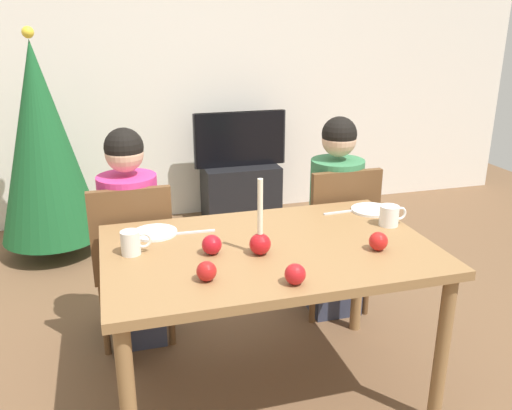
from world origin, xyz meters
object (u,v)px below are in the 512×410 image
object	(u,v)px
apple_far_edge	(212,245)
candle_centerpiece	(260,239)
person_right_child	(335,221)
tv_stand	(241,192)
chair_right	(337,232)
apple_by_right_mug	(207,271)
chair_left	(133,255)
mug_right	(390,215)
plate_left	(155,233)
tv	(240,139)
plate_right	(372,210)
mug_left	(132,243)
dining_table	(269,264)
apple_near_candle	(378,241)
person_left_child	(132,242)
apple_by_left_plate	(295,274)
christmas_tree	(43,143)

from	to	relation	value
apple_far_edge	candle_centerpiece	bearing A→B (deg)	-16.29
person_right_child	tv_stand	size ratio (longest dim) A/B	1.83
chair_right	apple_by_right_mug	distance (m)	1.28
chair_left	mug_right	bearing A→B (deg)	-24.23
person_right_child	plate_left	world-z (taller)	person_right_child
tv_stand	mug_right	xyz separation A→B (m)	(0.16, -2.22, 0.56)
apple_far_edge	person_right_child	bearing A→B (deg)	37.46
mug_right	tv_stand	bearing A→B (deg)	94.13
tv	candle_centerpiece	size ratio (longest dim) A/B	2.43
tv_stand	plate_left	world-z (taller)	plate_left
plate_right	mug_left	world-z (taller)	mug_left
chair_left	mug_left	world-z (taller)	chair_left
dining_table	apple_near_candle	size ratio (longest dim) A/B	17.56
person_left_child	apple_by_left_plate	distance (m)	1.15
christmas_tree	apple_by_left_plate	distance (m)	2.54
mug_left	apple_by_right_mug	distance (m)	0.41
person_right_child	plate_right	xyz separation A→B (m)	(0.03, -0.36, 0.19)
dining_table	christmas_tree	size ratio (longest dim) A/B	0.86
chair_right	christmas_tree	world-z (taller)	christmas_tree
person_left_child	christmas_tree	size ratio (longest dim) A/B	0.72
apple_by_left_plate	person_left_child	bearing A→B (deg)	118.46
chair_right	mug_right	bearing A→B (deg)	-87.78
christmas_tree	apple_by_left_plate	world-z (taller)	christmas_tree
dining_table	chair_left	xyz separation A→B (m)	(-0.55, 0.61, -0.15)
chair_right	christmas_tree	size ratio (longest dim) A/B	0.55
chair_right	apple_by_left_plate	world-z (taller)	chair_right
plate_right	apple_by_right_mug	world-z (taller)	apple_by_right_mug
apple_by_right_mug	apple_far_edge	distance (m)	0.24
tv	apple_by_left_plate	distance (m)	2.70
chair_left	apple_far_edge	bearing A→B (deg)	-64.16
plate_left	apple_near_candle	bearing A→B (deg)	-26.34
person_right_child	christmas_tree	distance (m)	2.14
chair_left	apple_by_right_mug	bearing A→B (deg)	-74.62
tv	candle_centerpiece	distance (m)	2.43
christmas_tree	plate_right	distance (m)	2.39
chair_right	mug_right	distance (m)	0.60
dining_table	apple_by_left_plate	size ratio (longest dim) A/B	17.65
dining_table	candle_centerpiece	distance (m)	0.17
mug_left	apple_far_edge	bearing A→B (deg)	-15.88
mug_right	dining_table	bearing A→B (deg)	-172.52
apple_far_edge	mug_right	bearing A→B (deg)	6.06
chair_right	apple_near_candle	distance (m)	0.84
dining_table	apple_by_right_mug	size ratio (longest dim) A/B	18.31
apple_by_left_plate	apple_by_right_mug	size ratio (longest dim) A/B	1.04
plate_left	mug_right	distance (m)	1.09
chair_right	plate_right	distance (m)	0.41
person_right_child	tv	distance (m)	1.67
mug_right	chair_right	bearing A→B (deg)	92.22
tv_stand	plate_left	size ratio (longest dim) A/B	3.18
dining_table	person_right_child	size ratio (longest dim) A/B	1.19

